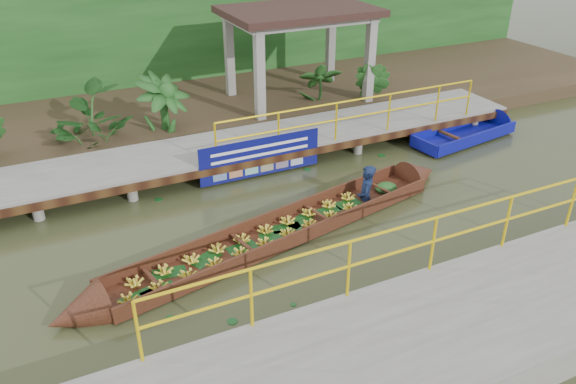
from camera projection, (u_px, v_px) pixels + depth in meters
name	position (u px, v px, depth m)	size (l,w,h in m)	color
ground	(304.00, 226.00, 11.81)	(80.00, 80.00, 0.00)	#2E3319
land_strip	(196.00, 107.00, 17.66)	(30.00, 8.00, 0.45)	#342A1A
far_dock	(244.00, 146.00, 14.31)	(16.00, 2.06, 1.66)	slate
near_dock	(484.00, 323.00, 8.71)	(18.00, 2.40, 1.73)	slate
pavilion	(299.00, 21.00, 16.61)	(4.40, 3.00, 3.00)	slate
foliage_backdrop	(169.00, 33.00, 18.80)	(30.00, 0.80, 4.00)	#143D13
vendor_boat	(294.00, 223.00, 11.50)	(9.31, 2.82, 2.03)	black
moored_blue_boat	(484.00, 129.00, 16.19)	(3.86, 1.52, 0.90)	#0B0E83
blue_banner	(261.00, 157.00, 13.54)	(3.10, 0.04, 0.97)	#0B0E5F
tropical_plants	(154.00, 106.00, 14.78)	(14.21, 1.21, 1.52)	#143D13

